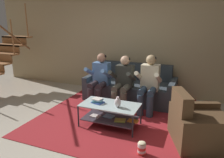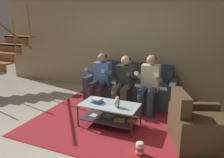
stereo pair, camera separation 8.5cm
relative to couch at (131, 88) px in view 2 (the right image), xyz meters
The scene contains 12 objects.
ground 1.88m from the couch, 96.81° to the right, with size 16.80×16.80×0.00m, color #B5AB9A.
back_partition 1.33m from the couch, 109.59° to the left, with size 8.40×0.12×2.90m, color tan.
couch is the anchor object (origin of this frame).
person_seated_left 0.89m from the couch, 135.13° to the right, with size 0.50×0.58×1.19m.
person_seated_middle 0.67m from the couch, 90.00° to the right, with size 0.50×0.58×1.17m.
person_seated_right 0.89m from the couch, 44.71° to the right, with size 0.50×0.58×1.22m.
coffee_table 1.50m from the couch, 87.02° to the right, with size 1.08×0.57×0.43m.
area_rug 0.92m from the couch, 87.70° to the right, with size 3.00×3.45×0.01m.
vase 1.59m from the couch, 81.10° to the right, with size 0.12×0.12×0.19m.
book_stack 1.53m from the couch, 96.71° to the right, with size 0.24×0.21×0.08m.
armchair 2.20m from the couch, 42.94° to the right, with size 1.11×1.11×0.86m.
popcorn_tub 2.33m from the couch, 68.46° to the right, with size 0.12×0.12×0.21m.
Camera 2 is at (1.81, -3.07, 1.94)m, focal length 35.00 mm.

